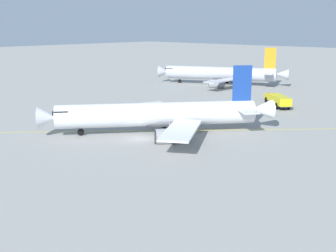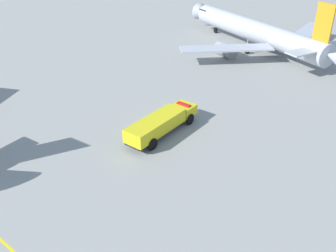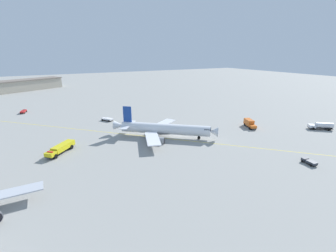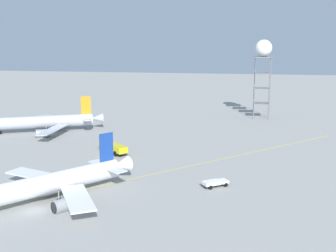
{
  "view_description": "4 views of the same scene",
  "coord_description": "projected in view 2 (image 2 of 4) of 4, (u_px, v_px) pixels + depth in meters",
  "views": [
    {
      "loc": [
        -44.61,
        -47.13,
        17.37
      ],
      "look_at": [
        3.02,
        -3.29,
        2.07
      ],
      "focal_mm": 45.5,
      "sensor_mm": 36.0,
      "label": 1
    },
    {
      "loc": [
        36.72,
        -41.22,
        23.29
      ],
      "look_at": [
        39.03,
        -17.31,
        9.61
      ],
      "focal_mm": 40.46,
      "sensor_mm": 36.0,
      "label": 2
    },
    {
      "loc": [
        41.77,
        71.46,
        29.84
      ],
      "look_at": [
        2.66,
        -0.75,
        3.57
      ],
      "focal_mm": 24.56,
      "sensor_mm": 36.0,
      "label": 3
    },
    {
      "loc": [
        -65.26,
        -35.2,
        30.12
      ],
      "look_at": [
        39.03,
        -17.31,
        8.0
      ],
      "focal_mm": 45.23,
      "sensor_mm": 36.0,
      "label": 4
    }
  ],
  "objects": [
    {
      "name": "airliner_secondary",
      "position": [
        258.0,
        33.0,
        71.62
      ],
      "size": [
        32.47,
        37.2,
        11.31
      ],
      "rotation": [
        0.0,
        0.0,
        2.0
      ],
      "color": "#B2B7C1",
      "rests_on": "ground_plane"
    },
    {
      "name": "fire_tender_truck",
      "position": [
        161.0,
        123.0,
        44.61
      ],
      "size": [
        9.39,
        9.81,
        2.5
      ],
      "rotation": [
        0.0,
        0.0,
        0.82
      ],
      "color": "#232326",
      "rests_on": "ground_plane"
    }
  ]
}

